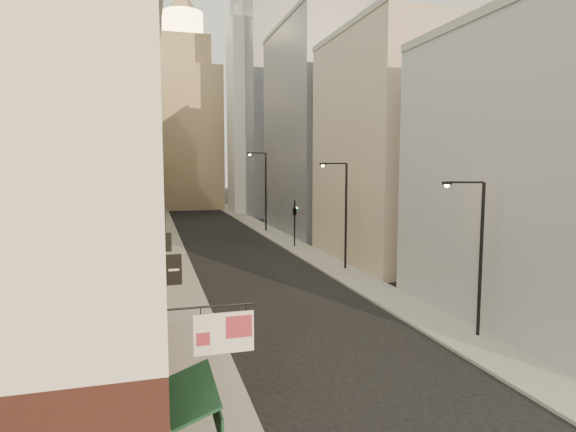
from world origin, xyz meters
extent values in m
cube|color=gray|center=(-6.50, 55.00, 0.07)|extent=(3.00, 140.00, 0.15)
cube|color=gray|center=(6.50, 55.00, 0.07)|extent=(3.00, 140.00, 0.15)
cube|color=brown|center=(-11.00, 9.00, 2.00)|extent=(6.00, 16.00, 4.00)
cube|color=silver|center=(-11.00, 9.00, 8.00)|extent=(6.00, 16.00, 8.00)
cube|color=#9C9DA2|center=(-8.20, 9.00, 12.10)|extent=(0.60, 16.00, 0.40)
cylinder|color=black|center=(-6.90, 3.00, 4.90)|extent=(2.40, 0.06, 0.06)
cube|color=beige|center=(-6.50, 3.00, 4.15)|extent=(1.60, 0.06, 1.10)
cube|color=maroon|center=(-6.10, 3.00, 4.30)|extent=(0.70, 0.10, 0.60)
cube|color=maroon|center=(-7.05, 3.00, 4.05)|extent=(0.35, 0.10, 0.35)
cube|color=black|center=(-7.35, 3.20, 2.55)|extent=(1.25, 3.00, 0.52)
cube|color=black|center=(-6.75, 3.20, 2.05)|extent=(0.06, 3.00, 0.80)
cube|color=#1E50AA|center=(-7.95, 6.20, 2.20)|extent=(0.08, 0.40, 0.50)
cube|color=black|center=(-7.30, 14.00, 3.60)|extent=(0.80, 0.08, 1.50)
cube|color=black|center=(-7.30, 24.00, 3.40)|extent=(0.70, 0.08, 1.30)
cube|color=tan|center=(-12.00, 26.00, 8.00)|extent=(8.00, 12.00, 16.00)
cube|color=#9C9DA2|center=(-12.00, 42.00, 10.00)|extent=(8.00, 16.00, 20.00)
cube|color=#8D7351|center=(-12.00, 60.00, 8.50)|extent=(8.00, 18.00, 17.00)
cube|color=gray|center=(-12.00, 80.00, 12.00)|extent=(8.00, 20.00, 24.00)
cube|color=#9C9DA2|center=(12.00, 12.00, 8.00)|extent=(8.00, 16.00, 16.00)
cube|color=tan|center=(12.00, 30.00, 10.00)|extent=(8.00, 16.00, 20.00)
cube|color=gray|center=(12.00, 50.00, 13.00)|extent=(8.00, 20.00, 26.00)
cube|color=gray|center=(18.00, 78.00, 25.00)|extent=(20.00, 22.00, 50.00)
cube|color=#8D7351|center=(-1.00, 92.00, 14.00)|extent=(14.00, 14.00, 28.00)
cube|color=#8D7351|center=(-1.00, 92.00, 31.00)|extent=(10.00, 10.00, 6.00)
cylinder|color=#FFCC72|center=(-1.00, 92.00, 36.50)|extent=(8.00, 8.00, 5.00)
cone|color=#8D7351|center=(-1.00, 92.00, 41.00)|extent=(7.00, 7.00, 5.00)
cube|color=silver|center=(10.00, 78.00, 17.00)|extent=(8.00, 8.00, 34.00)
cylinder|color=silver|center=(10.00, 78.00, 35.50)|extent=(6.00, 6.00, 3.00)
sphere|color=#9C9DA2|center=(10.00, 78.00, 38.00)|extent=(4.40, 4.40, 4.40)
cylinder|color=black|center=(7.29, 10.45, 3.88)|extent=(0.17, 0.17, 7.77)
cylinder|color=black|center=(6.50, 10.80, 7.77)|extent=(1.62, 0.81, 0.10)
cube|color=black|center=(5.72, 11.16, 7.73)|extent=(0.51, 0.37, 0.16)
sphere|color=#FB9F3E|center=(5.72, 11.16, 7.61)|extent=(0.21, 0.21, 0.21)
cylinder|color=black|center=(7.09, 26.94, 4.39)|extent=(0.20, 0.20, 8.78)
cylinder|color=black|center=(6.12, 27.08, 8.78)|extent=(1.95, 0.38, 0.12)
cube|color=black|center=(5.16, 27.21, 8.73)|extent=(0.56, 0.29, 0.18)
sphere|color=#FB9F3E|center=(5.16, 27.21, 8.60)|extent=(0.23, 0.23, 0.23)
cylinder|color=black|center=(6.22, 51.51, 5.12)|extent=(0.23, 0.23, 10.24)
cylinder|color=black|center=(5.12, 51.23, 10.24)|extent=(2.24, 0.69, 0.14)
cube|color=black|center=(4.01, 50.95, 10.18)|extent=(0.67, 0.40, 0.20)
sphere|color=#FB9F3E|center=(4.01, 50.95, 10.03)|extent=(0.27, 0.27, 0.27)
cylinder|color=black|center=(-6.92, 41.08, 2.50)|extent=(0.16, 0.16, 5.00)
imported|color=black|center=(-6.92, 41.08, 4.20)|extent=(0.43, 0.43, 1.13)
sphere|color=#19E533|center=(-7.17, 41.08, 4.20)|extent=(0.16, 0.16, 0.16)
cylinder|color=black|center=(6.26, 38.69, 2.50)|extent=(0.16, 0.16, 5.00)
imported|color=black|center=(6.26, 38.69, 4.20)|extent=(0.87, 0.87, 1.57)
sphere|color=#19E533|center=(6.51, 38.69, 4.20)|extent=(0.16, 0.16, 0.16)
camera|label=1|loc=(-8.28, -9.31, 8.54)|focal=30.00mm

